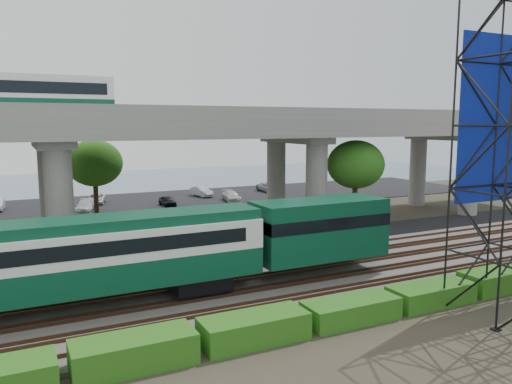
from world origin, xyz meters
TOP-DOWN VIEW (x-y plane):
  - ground at (0.00, 0.00)m, footprint 140.00×140.00m
  - ballast_bed at (0.00, 2.00)m, footprint 90.00×12.00m
  - service_road at (0.00, 10.50)m, footprint 90.00×5.00m
  - parking_lot at (0.00, 34.00)m, footprint 90.00×18.00m
  - harbor_water at (0.00, 56.00)m, footprint 140.00×40.00m
  - rail_tracks at (0.00, 2.00)m, footprint 90.00×9.52m
  - commuter_train at (-8.50, 2.00)m, footprint 29.30×3.06m
  - overpass at (-0.86, 16.00)m, footprint 80.00×12.00m
  - hedge_strip at (1.01, -4.30)m, footprint 34.60×1.80m
  - trees at (-4.67, 16.17)m, footprint 40.94×16.94m
  - suv at (-12.70, 9.76)m, footprint 5.59×4.07m
  - parked_cars at (0.66, 33.74)m, footprint 37.41×9.50m

SIDE VIEW (x-z plane):
  - ground at x=0.00m, z-range 0.00..0.00m
  - harbor_water at x=0.00m, z-range 0.00..0.03m
  - service_road at x=0.00m, z-range 0.00..0.08m
  - parking_lot at x=0.00m, z-range 0.00..0.08m
  - ballast_bed at x=0.00m, z-range 0.00..0.20m
  - rail_tracks at x=0.00m, z-range 0.20..0.36m
  - hedge_strip at x=1.01m, z-range -0.04..1.16m
  - parked_cars at x=0.66m, z-range 0.03..1.33m
  - suv at x=-12.70m, z-range 0.08..1.49m
  - commuter_train at x=-8.50m, z-range 0.73..5.03m
  - trees at x=-4.67m, z-range 1.73..9.42m
  - overpass at x=-0.86m, z-range 2.01..14.41m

